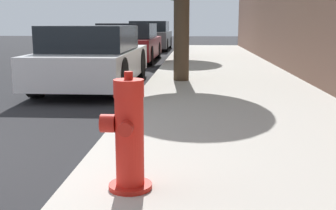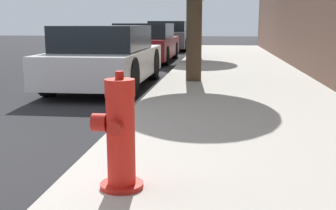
{
  "view_description": "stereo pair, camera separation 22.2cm",
  "coord_description": "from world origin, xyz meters",
  "px_view_note": "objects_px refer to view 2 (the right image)",
  "views": [
    {
      "loc": [
        3.08,
        -3.23,
        1.29
      ],
      "look_at": [
        2.81,
        0.83,
        0.5
      ],
      "focal_mm": 45.0,
      "sensor_mm": 36.0,
      "label": 1
    },
    {
      "loc": [
        3.3,
        -3.21,
        1.29
      ],
      "look_at": [
        2.81,
        0.83,
        0.5
      ],
      "focal_mm": 45.0,
      "sensor_mm": 36.0,
      "label": 2
    }
  ],
  "objects_px": {
    "parked_car_far": "(169,36)",
    "fire_hydrant": "(120,135)",
    "parked_car_mid": "(146,43)",
    "parked_car_near": "(107,57)"
  },
  "relations": [
    {
      "from": "parked_car_mid",
      "to": "parked_car_far",
      "type": "distance_m",
      "value": 6.42
    },
    {
      "from": "fire_hydrant",
      "to": "parked_car_mid",
      "type": "xyz_separation_m",
      "value": [
        -1.81,
        11.49,
        0.12
      ]
    },
    {
      "from": "fire_hydrant",
      "to": "parked_car_far",
      "type": "relative_size",
      "value": 0.2
    },
    {
      "from": "fire_hydrant",
      "to": "parked_car_far",
      "type": "distance_m",
      "value": 18.0
    },
    {
      "from": "parked_car_mid",
      "to": "parked_car_far",
      "type": "height_order",
      "value": "parked_car_far"
    },
    {
      "from": "fire_hydrant",
      "to": "parked_car_far",
      "type": "bearing_deg",
      "value": 95.65
    },
    {
      "from": "parked_car_far",
      "to": "fire_hydrant",
      "type": "bearing_deg",
      "value": -84.35
    },
    {
      "from": "parked_car_near",
      "to": "fire_hydrant",
      "type": "bearing_deg",
      "value": -73.99
    },
    {
      "from": "fire_hydrant",
      "to": "parked_car_near",
      "type": "distance_m",
      "value": 5.76
    },
    {
      "from": "parked_car_mid",
      "to": "parked_car_near",
      "type": "bearing_deg",
      "value": -87.9
    }
  ]
}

